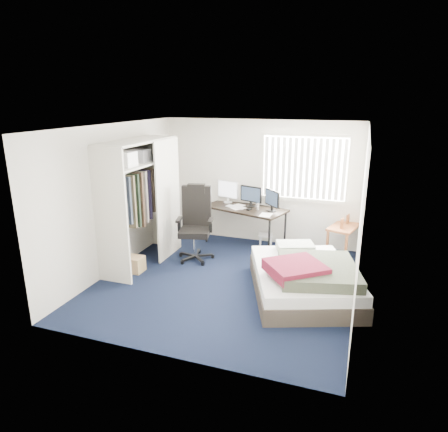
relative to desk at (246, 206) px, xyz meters
name	(u,v)px	position (x,y,z in m)	size (l,w,h in m)	color
ground	(226,281)	(0.17, -1.75, -0.82)	(4.20, 4.20, 0.00)	black
room_shell	(226,192)	(0.17, -1.75, 0.69)	(4.20, 4.20, 4.20)	silver
window_assembly	(304,168)	(1.07, 0.29, 0.78)	(1.72, 0.09, 1.32)	white
closet	(140,190)	(-1.50, -1.49, 0.53)	(0.64, 1.84, 2.22)	beige
desk	(246,206)	(0.00, 0.00, 0.00)	(1.76, 1.19, 1.25)	black
office_chair	(196,231)	(-0.69, -0.95, -0.29)	(0.78, 0.78, 1.38)	black
footstool	(266,237)	(0.40, 0.10, -0.64)	(0.33, 0.28, 0.24)	white
nightstand	(345,229)	(1.92, 0.10, -0.29)	(0.66, 0.95, 0.77)	brown
bed	(304,278)	(1.45, -1.77, -0.54)	(2.04, 2.33, 0.64)	#3D342C
pine_box	(133,264)	(-1.48, -1.89, -0.68)	(0.36, 0.27, 0.27)	#9F8A4F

